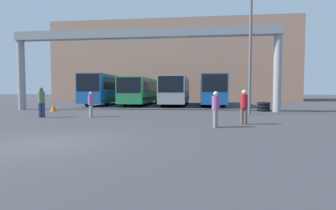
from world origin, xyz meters
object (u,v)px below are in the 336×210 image
Objects in this scene: bus_slot_1 at (143,90)px; traffic_cone at (53,108)px; bus_slot_0 at (107,88)px; tire_stack at (264,107)px; bus_slot_2 at (176,89)px; pedestrian_near_center at (91,104)px; pedestrian_mid_left at (244,106)px; bus_slot_3 at (212,89)px; pedestrian_mid_right at (41,101)px; lamp_post at (250,43)px; pedestrian_near_right at (216,108)px.

traffic_cone is (-4.80, -10.81, -1.43)m from bus_slot_1.
bus_slot_0 is 17.60m from tire_stack.
pedestrian_near_center is at bearing -106.28° from bus_slot_2.
bus_slot_1 is 20.77× the size of traffic_cone.
bus_slot_1 is 14.74m from pedestrian_near_center.
bus_slot_2 is 6.28× the size of pedestrian_mid_left.
bus_slot_0 is 20.70m from pedestrian_mid_left.
tire_stack is at bearing -66.57° from bus_slot_3.
pedestrian_mid_right is 0.20× the size of lamp_post.
pedestrian_mid_left is (8.83, -17.17, -0.84)m from bus_slot_1.
pedestrian_mid_right is (1.10, -14.34, -0.94)m from bus_slot_0.
pedestrian_near_right is at bearing -31.85° from traffic_cone.
pedestrian_mid_left is 9.02m from tire_stack.
bus_slot_1 reaches higher than pedestrian_near_right.
bus_slot_0 reaches higher than traffic_cone.
pedestrian_mid_right is at bearing -164.02° from lamp_post.
pedestrian_mid_right is (-11.74, 1.87, 0.09)m from pedestrian_mid_left.
bus_slot_1 reaches higher than pedestrian_near_center.
bus_slot_2 is 6.69× the size of pedestrian_near_center.
pedestrian_near_center is at bearing -162.78° from lamp_post.
pedestrian_mid_left is 9.19m from pedestrian_near_center.
pedestrian_near_right is (7.40, -18.39, -0.87)m from bus_slot_1.
pedestrian_near_center is 6.19m from traffic_cone.
pedestrian_near_right reaches higher than traffic_cone.
bus_slot_0 reaches higher than bus_slot_1.
lamp_post is (14.91, -0.76, 4.61)m from traffic_cone.
traffic_cone is 15.62m from lamp_post.
bus_slot_1 is at bearing 131.14° from lamp_post.
bus_slot_1 is 1.01× the size of bus_slot_3.
bus_slot_0 is 20.86m from pedestrian_near_right.
traffic_cone is at bearing -131.63° from bus_slot_2.
bus_slot_0 is 14.36m from pedestrian_near_center.
pedestrian_near_right is 2.72× the size of traffic_cone.
lamp_post is at bearing -2.90° from traffic_cone.
bus_slot_2 is 0.86× the size of bus_slot_3.
tire_stack is at bearing -45.08° from bus_slot_2.
pedestrian_mid_left is at bearing 146.57° from pedestrian_near_right.
bus_slot_2 is at bearing -12.63° from bus_slot_1.
bus_slot_0 reaches higher than bus_slot_3.
pedestrian_near_center is (-8.04, -14.65, -1.03)m from bus_slot_3.
bus_slot_3 is at bearing 39.98° from traffic_cone.
bus_slot_3 is (8.02, -0.06, 0.14)m from bus_slot_1.
lamp_post reaches higher than bus_slot_3.
bus_slot_2 is at bearing 0.42° from bus_slot_0.
bus_slot_2 is (4.01, -0.90, 0.06)m from bus_slot_1.
bus_slot_1 reaches higher than traffic_cone.
lamp_post reaches higher than bus_slot_2.
tire_stack is (2.91, 8.52, -0.53)m from pedestrian_mid_left.
pedestrian_near_right is at bearing 133.12° from pedestrian_mid_right.
pedestrian_near_center is (-8.85, 2.46, -0.05)m from pedestrian_mid_left.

